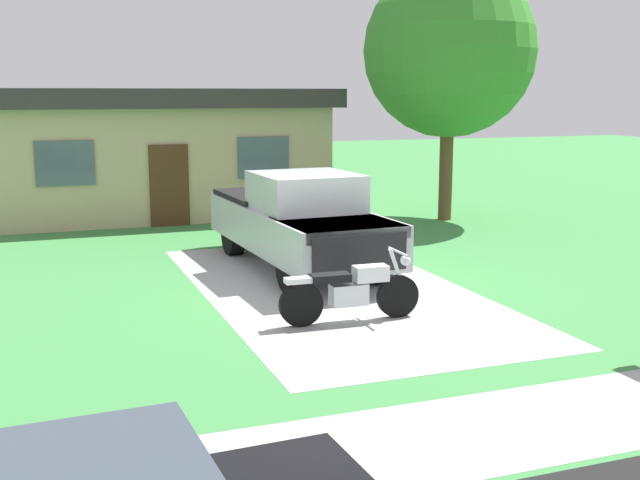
{
  "coord_description": "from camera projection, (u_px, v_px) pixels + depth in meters",
  "views": [
    {
      "loc": [
        -4.85,
        -12.51,
        3.4
      ],
      "look_at": [
        -0.24,
        0.01,
        0.9
      ],
      "focal_mm": 44.32,
      "sensor_mm": 36.0,
      "label": 1
    }
  ],
  "objects": [
    {
      "name": "driveway_pad",
      "position": [
        333.0,
        290.0,
        13.81
      ],
      "size": [
        4.42,
        8.73,
        0.01
      ],
      "primitive_type": "cube",
      "color": "#A2A2A2",
      "rests_on": "ground"
    },
    {
      "name": "sidewalk_strip",
      "position": [
        539.0,
        421.0,
        8.27
      ],
      "size": [
        36.0,
        1.8,
        0.01
      ],
      "primitive_type": "cube",
      "color": "#AAAAA5",
      "rests_on": "ground"
    },
    {
      "name": "ground_plane",
      "position": [
        333.0,
        290.0,
        13.81
      ],
      "size": [
        80.0,
        80.0,
        0.0
      ],
      "primitive_type": "plane",
      "color": "#3C8241"
    },
    {
      "name": "pickup_truck",
      "position": [
        297.0,
        219.0,
        15.45
      ],
      "size": [
        2.25,
        5.71,
        1.9
      ],
      "color": "black",
      "rests_on": "ground"
    },
    {
      "name": "motorcycle",
      "position": [
        351.0,
        291.0,
        11.82
      ],
      "size": [
        2.21,
        0.7,
        1.09
      ],
      "color": "black",
      "rests_on": "ground"
    },
    {
      "name": "neighbor_house",
      "position": [
        153.0,
        150.0,
        22.43
      ],
      "size": [
        9.6,
        5.6,
        3.5
      ],
      "color": "tan",
      "rests_on": "ground"
    },
    {
      "name": "shade_tree",
      "position": [
        449.0,
        51.0,
        20.66
      ],
      "size": [
        4.54,
        4.54,
        6.75
      ],
      "color": "brown",
      "rests_on": "ground"
    }
  ]
}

